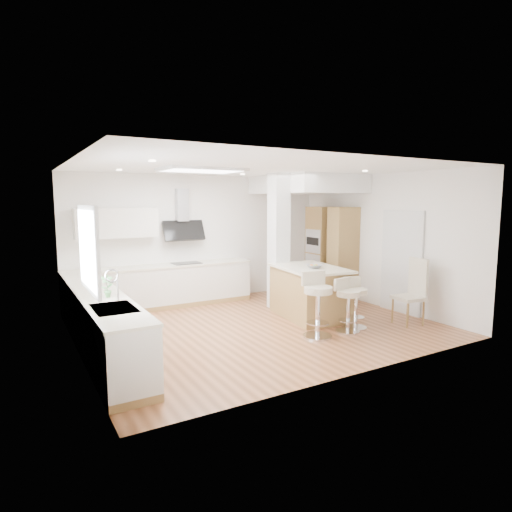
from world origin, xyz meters
TOP-DOWN VIEW (x-y plane):
  - ground at (0.00, 0.00)m, footprint 6.00×6.00m
  - ceiling at (0.00, 0.00)m, footprint 6.00×5.00m
  - wall_back at (0.00, 2.50)m, footprint 6.00×0.04m
  - wall_left at (-3.00, 0.00)m, footprint 0.04×5.00m
  - wall_right at (3.00, 0.00)m, footprint 0.04×5.00m
  - skylight at (-0.79, 0.60)m, footprint 4.10×2.10m
  - window_left at (-2.96, -0.90)m, footprint 0.06×1.28m
  - doorway_right at (2.97, -0.60)m, footprint 0.05×1.00m
  - counter_left at (-2.70, 0.23)m, footprint 0.63×4.50m
  - counter_back at (-0.91, 2.22)m, footprint 3.62×0.63m
  - pillar at (1.05, 0.95)m, footprint 0.35×0.35m
  - soffit at (2.10, 1.40)m, footprint 1.78×2.20m
  - oven_column at (2.68, 1.23)m, footprint 0.63×1.21m
  - peninsula at (1.17, 0.04)m, footprint 1.26×1.73m
  - bar_stool_a at (0.53, -1.01)m, footprint 0.57×0.57m
  - bar_stool_b at (1.14, -1.06)m, footprint 0.47×0.47m
  - bar_stool_c at (1.41, -0.96)m, footprint 0.48×0.48m
  - dining_chair at (2.52, -1.28)m, footprint 0.52×0.52m

SIDE VIEW (x-z plane):
  - ground at x=0.00m, z-range 0.00..0.00m
  - ceiling at x=0.00m, z-range -0.01..0.01m
  - counter_left at x=-2.70m, z-range -0.22..1.13m
  - peninsula at x=1.17m, z-range -0.03..1.02m
  - bar_stool_c at x=1.41m, z-range 0.06..0.96m
  - bar_stool_b at x=1.14m, z-range 0.06..0.98m
  - bar_stool_a at x=0.53m, z-range 0.07..1.15m
  - dining_chair at x=2.52m, z-range 0.04..1.25m
  - counter_back at x=-0.91m, z-range -0.55..1.95m
  - doorway_right at x=2.97m, z-range -0.05..2.05m
  - oven_column at x=2.68m, z-range 0.00..2.10m
  - wall_back at x=0.00m, z-range 0.00..2.80m
  - wall_left at x=-3.00m, z-range 0.00..2.80m
  - wall_right at x=3.00m, z-range 0.00..2.80m
  - pillar at x=1.05m, z-range 0.00..2.80m
  - window_left at x=-2.96m, z-range 1.16..2.23m
  - soffit at x=2.10m, z-range 2.40..2.80m
  - skylight at x=-0.79m, z-range 2.74..2.80m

